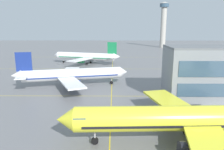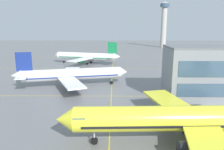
{
  "view_description": "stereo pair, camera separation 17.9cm",
  "coord_description": "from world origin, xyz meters",
  "views": [
    {
      "loc": [
        0.66,
        -18.93,
        18.91
      ],
      "look_at": [
        0.09,
        46.03,
        4.37
      ],
      "focal_mm": 34.1,
      "sensor_mm": 36.0,
      "label": 1
    },
    {
      "loc": [
        0.84,
        -18.93,
        18.91
      ],
      "look_at": [
        0.09,
        46.03,
        4.37
      ],
      "focal_mm": 34.1,
      "sensor_mm": 36.0,
      "label": 2
    }
  ],
  "objects": [
    {
      "name": "airliner_front_gate",
      "position": [
        12.22,
        13.46,
        4.37
      ],
      "size": [
        41.15,
        35.53,
        12.81
      ],
      "color": "yellow",
      "rests_on": "ground"
    },
    {
      "name": "airliner_second_row",
      "position": [
        -13.11,
        48.34,
        3.96
      ],
      "size": [
        37.01,
        31.45,
        11.6
      ],
      "color": "white",
      "rests_on": "ground"
    },
    {
      "name": "airliner_third_row",
      "position": [
        -14.06,
        92.58,
        4.0
      ],
      "size": [
        37.08,
        31.62,
        11.71
      ],
      "color": "white",
      "rests_on": "ground"
    },
    {
      "name": "taxiway_markings",
      "position": [
        0.0,
        58.45,
        0.0
      ],
      "size": [
        130.7,
        177.33,
        0.01
      ],
      "color": "yellow",
      "rests_on": "ground"
    },
    {
      "name": "control_tower",
      "position": [
        47.74,
        188.86,
        24.39
      ],
      "size": [
        8.82,
        8.82,
        42.48
      ],
      "color": "#ADA89E",
      "rests_on": "ground"
    }
  ]
}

